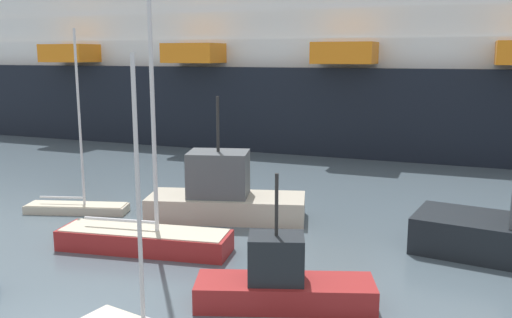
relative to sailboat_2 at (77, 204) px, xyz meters
name	(u,v)px	position (x,y,z in m)	size (l,w,h in m)	color
sailboat_2	(77,204)	(0.00, 0.00, 0.00)	(4.96, 2.28, 8.58)	#BCB29E
sailboat_4	(145,235)	(5.66, -3.47, 0.22)	(6.83, 2.45, 13.12)	maroon
fishing_boat_0	(282,283)	(11.97, -6.30, 0.32)	(5.57, 3.04, 4.06)	maroon
fishing_boat_1	(224,195)	(6.98, 1.39, 0.68)	(7.51, 4.05, 5.61)	#BCB29E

